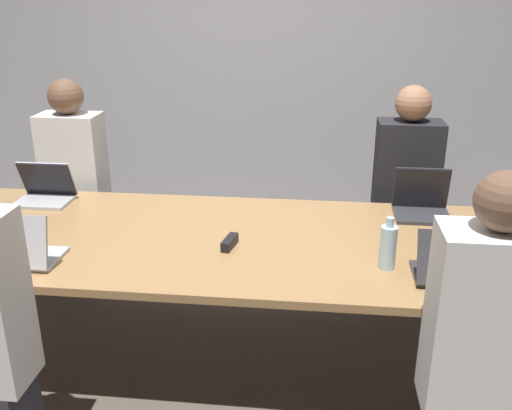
{
  "coord_description": "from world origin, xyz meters",
  "views": [
    {
      "loc": [
        0.47,
        -2.68,
        1.95
      ],
      "look_at": [
        0.16,
        0.1,
        0.88
      ],
      "focal_mm": 40.0,
      "sensor_mm": 36.0,
      "label": 1
    }
  ],
  "objects_px": {
    "laptop_far_right": "(422,202)",
    "stapler": "(230,242)",
    "laptop_far_left": "(45,190)",
    "person_far_left": "(76,185)",
    "laptop_near_left": "(21,250)",
    "bottle_near_right": "(388,246)",
    "laptop_near_right": "(456,267)",
    "person_near_right": "(480,355)",
    "person_far_right": "(404,197)"
  },
  "relations": [
    {
      "from": "laptop_near_right",
      "to": "stapler",
      "type": "xyz_separation_m",
      "value": [
        -1.05,
        0.24,
        -0.05
      ]
    },
    {
      "from": "laptop_far_left",
      "to": "bottle_near_right",
      "type": "bearing_deg",
      "value": -18.74
    },
    {
      "from": "laptop_far_left",
      "to": "person_far_left",
      "type": "height_order",
      "value": "person_far_left"
    },
    {
      "from": "laptop_far_right",
      "to": "person_far_left",
      "type": "bearing_deg",
      "value": 170.37
    },
    {
      "from": "laptop_far_right",
      "to": "person_far_right",
      "type": "height_order",
      "value": "person_far_right"
    },
    {
      "from": "person_near_right",
      "to": "person_far_left",
      "type": "xyz_separation_m",
      "value": [
        -2.25,
        1.66,
        0.01
      ]
    },
    {
      "from": "laptop_near_left",
      "to": "person_far_right",
      "type": "relative_size",
      "value": 0.23
    },
    {
      "from": "person_near_right",
      "to": "laptop_far_left",
      "type": "height_order",
      "value": "person_near_right"
    },
    {
      "from": "laptop_near_left",
      "to": "person_far_left",
      "type": "bearing_deg",
      "value": -77.72
    },
    {
      "from": "laptop_near_right",
      "to": "bottle_near_right",
      "type": "xyz_separation_m",
      "value": [
        -0.29,
        0.1,
        0.04
      ]
    },
    {
      "from": "person_far_left",
      "to": "person_far_right",
      "type": "bearing_deg",
      "value": 0.79
    },
    {
      "from": "bottle_near_right",
      "to": "laptop_far_right",
      "type": "distance_m",
      "value": 0.75
    },
    {
      "from": "laptop_near_left",
      "to": "person_near_right",
      "type": "xyz_separation_m",
      "value": [
        1.98,
        -0.42,
        -0.13
      ]
    },
    {
      "from": "bottle_near_right",
      "to": "person_far_right",
      "type": "relative_size",
      "value": 0.18
    },
    {
      "from": "person_far_left",
      "to": "laptop_near_right",
      "type": "bearing_deg",
      "value": -27.71
    },
    {
      "from": "laptop_near_right",
      "to": "laptop_far_right",
      "type": "height_order",
      "value": "laptop_far_right"
    },
    {
      "from": "stapler",
      "to": "bottle_near_right",
      "type": "bearing_deg",
      "value": 0.04
    },
    {
      "from": "laptop_near_left",
      "to": "person_near_right",
      "type": "height_order",
      "value": "person_near_right"
    },
    {
      "from": "laptop_far_right",
      "to": "stapler",
      "type": "distance_m",
      "value": 1.17
    },
    {
      "from": "bottle_near_right",
      "to": "laptop_far_left",
      "type": "height_order",
      "value": "bottle_near_right"
    },
    {
      "from": "stapler",
      "to": "laptop_near_left",
      "type": "bearing_deg",
      "value": -151.7
    },
    {
      "from": "bottle_near_right",
      "to": "laptop_near_left",
      "type": "bearing_deg",
      "value": -174.73
    },
    {
      "from": "person_near_right",
      "to": "laptop_far_left",
      "type": "distance_m",
      "value": 2.58
    },
    {
      "from": "person_far_right",
      "to": "laptop_near_left",
      "type": "bearing_deg",
      "value": -146.59
    },
    {
      "from": "laptop_near_right",
      "to": "laptop_far_left",
      "type": "xyz_separation_m",
      "value": [
        -2.26,
        0.77,
        -0.0
      ]
    },
    {
      "from": "laptop_near_right",
      "to": "stapler",
      "type": "height_order",
      "value": "laptop_near_right"
    },
    {
      "from": "person_far_left",
      "to": "person_far_right",
      "type": "relative_size",
      "value": 1.01
    },
    {
      "from": "laptop_near_right",
      "to": "person_far_right",
      "type": "xyz_separation_m",
      "value": [
        -0.06,
        1.21,
        -0.12
      ]
    },
    {
      "from": "person_near_right",
      "to": "person_far_right",
      "type": "height_order",
      "value": "person_far_right"
    },
    {
      "from": "laptop_near_right",
      "to": "laptop_far_left",
      "type": "distance_m",
      "value": 2.39
    },
    {
      "from": "laptop_near_left",
      "to": "laptop_far_right",
      "type": "xyz_separation_m",
      "value": [
        1.96,
        0.86,
        -0.0
      ]
    },
    {
      "from": "laptop_near_right",
      "to": "laptop_near_left",
      "type": "bearing_deg",
      "value": 1.61
    },
    {
      "from": "laptop_far_right",
      "to": "person_far_right",
      "type": "bearing_deg",
      "value": 94.87
    },
    {
      "from": "bottle_near_right",
      "to": "person_near_right",
      "type": "bearing_deg",
      "value": -63.14
    },
    {
      "from": "laptop_near_right",
      "to": "bottle_near_right",
      "type": "distance_m",
      "value": 0.31
    },
    {
      "from": "bottle_near_right",
      "to": "stapler",
      "type": "xyz_separation_m",
      "value": [
        -0.76,
        0.14,
        -0.08
      ]
    },
    {
      "from": "bottle_near_right",
      "to": "laptop_near_right",
      "type": "bearing_deg",
      "value": -19.25
    },
    {
      "from": "laptop_near_left",
      "to": "laptop_far_right",
      "type": "relative_size",
      "value": 1.01
    },
    {
      "from": "laptop_far_right",
      "to": "stapler",
      "type": "height_order",
      "value": "laptop_far_right"
    },
    {
      "from": "laptop_near_left",
      "to": "person_far_left",
      "type": "xyz_separation_m",
      "value": [
        -0.27,
        1.24,
        -0.12
      ]
    },
    {
      "from": "person_far_left",
      "to": "laptop_far_right",
      "type": "bearing_deg",
      "value": -9.63
    },
    {
      "from": "bottle_near_right",
      "to": "person_far_left",
      "type": "height_order",
      "value": "person_far_left"
    },
    {
      "from": "laptop_near_left",
      "to": "bottle_near_right",
      "type": "xyz_separation_m",
      "value": [
        1.69,
        0.16,
        0.03
      ]
    },
    {
      "from": "person_far_left",
      "to": "bottle_near_right",
      "type": "bearing_deg",
      "value": -28.85
    },
    {
      "from": "laptop_far_left",
      "to": "stapler",
      "type": "bearing_deg",
      "value": -23.49
    },
    {
      "from": "laptop_near_left",
      "to": "laptop_near_right",
      "type": "distance_m",
      "value": 1.98
    },
    {
      "from": "person_far_right",
      "to": "stapler",
      "type": "xyz_separation_m",
      "value": [
        -0.99,
        -0.97,
        0.07
      ]
    },
    {
      "from": "laptop_near_left",
      "to": "person_near_right",
      "type": "relative_size",
      "value": 0.23
    },
    {
      "from": "person_far_left",
      "to": "person_near_right",
      "type": "bearing_deg",
      "value": -36.29
    },
    {
      "from": "person_near_right",
      "to": "person_far_left",
      "type": "height_order",
      "value": "person_far_left"
    }
  ]
}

